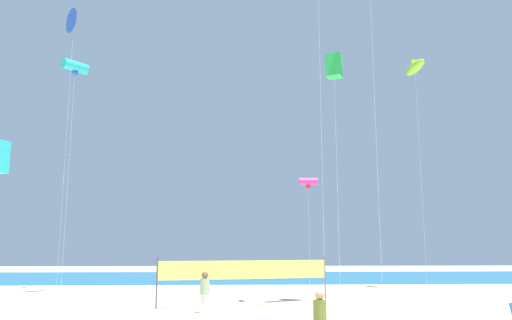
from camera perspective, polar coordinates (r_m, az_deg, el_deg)
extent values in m
cube|color=#1E6B99|center=(49.14, -0.95, -13.08)|extent=(120.00, 20.00, 0.01)
cylinder|color=olive|center=(14.92, 7.22, -16.60)|extent=(0.38, 0.38, 0.62)
sphere|color=tan|center=(14.88, 7.19, -14.89)|extent=(0.28, 0.28, 0.28)
cube|color=white|center=(22.92, -5.84, -15.85)|extent=(0.39, 0.23, 0.81)
cylinder|color=#99B28C|center=(22.85, -5.81, -14.01)|extent=(0.41, 0.41, 0.67)
sphere|color=brown|center=(22.82, -5.79, -12.80)|extent=(0.30, 0.30, 0.30)
cylinder|color=#4C4C51|center=(24.81, -11.14, -13.41)|extent=(0.08, 0.08, 2.40)
cylinder|color=#4C4C51|center=(26.91, 7.81, -13.20)|extent=(0.08, 0.08, 2.40)
cube|color=#EAE566|center=(25.49, -1.27, -12.29)|extent=(8.32, 1.97, 0.90)
cylinder|color=silver|center=(25.17, 7.34, 6.22)|extent=(0.01, 0.01, 19.51)
cylinder|color=silver|center=(35.07, 6.01, -8.39)|extent=(0.01, 0.01, 7.32)
cylinder|color=#D833A5|center=(35.34, 5.91, -2.44)|extent=(1.30, 0.59, 0.53)
sphere|color=red|center=(35.30, 5.92, -3.03)|extent=(0.32, 0.32, 0.32)
cylinder|color=silver|center=(26.60, 9.17, -2.30)|extent=(0.01, 0.01, 12.50)
cube|color=green|center=(28.09, 8.82, 10.44)|extent=(1.05, 1.05, 1.25)
cylinder|color=silver|center=(36.27, -20.73, 1.05)|extent=(0.01, 0.01, 18.51)
cone|color=blue|center=(38.98, -19.89, 14.54)|extent=(1.45, 1.61, 1.80)
cylinder|color=silver|center=(33.20, -20.46, -1.76)|extent=(0.01, 0.01, 14.24)
cylinder|color=#26BFCC|center=(34.83, -19.76, 9.92)|extent=(1.59, 1.66, 0.67)
sphere|color=blue|center=(34.69, -19.80, 9.24)|extent=(0.40, 0.40, 0.40)
cylinder|color=silver|center=(25.56, 13.17, 8.71)|extent=(0.01, 0.01, 21.68)
cylinder|color=silver|center=(36.70, 18.14, -1.57)|extent=(0.01, 0.01, 15.54)
ellipsoid|color=#8CD833|center=(38.52, 17.52, 9.95)|extent=(1.25, 2.28, 1.08)
cube|color=yellow|center=(38.62, 17.50, 10.38)|extent=(0.41, 0.06, 0.52)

